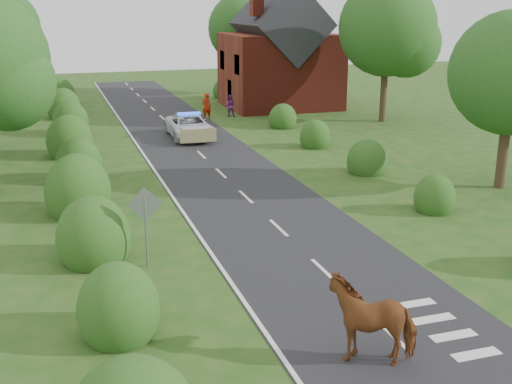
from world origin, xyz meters
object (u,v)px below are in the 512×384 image
object	(u,v)px
cow	(372,323)
pedestrian_purple	(230,106)
police_van	(189,126)
pedestrian_red	(207,107)
road_sign	(145,215)

from	to	relation	value
cow	pedestrian_purple	distance (m)	32.13
pedestrian_purple	police_van	bearing A→B (deg)	75.50
cow	pedestrian_red	world-z (taller)	pedestrian_red
police_van	pedestrian_red	world-z (taller)	pedestrian_red
road_sign	cow	bearing A→B (deg)	-58.74
pedestrian_red	pedestrian_purple	bearing A→B (deg)	-165.00
police_van	pedestrian_purple	distance (m)	7.65
pedestrian_red	pedestrian_purple	size ratio (longest dim) A/B	1.16
road_sign	pedestrian_purple	world-z (taller)	road_sign
road_sign	cow	size ratio (longest dim) A/B	1.10
road_sign	pedestrian_purple	size ratio (longest dim) A/B	1.63
police_van	pedestrian_red	xyz separation A→B (m)	(2.45, 5.73, 0.21)
pedestrian_red	pedestrian_purple	world-z (taller)	pedestrian_red
cow	police_van	world-z (taller)	cow
road_sign	pedestrian_red	distance (m)	25.55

